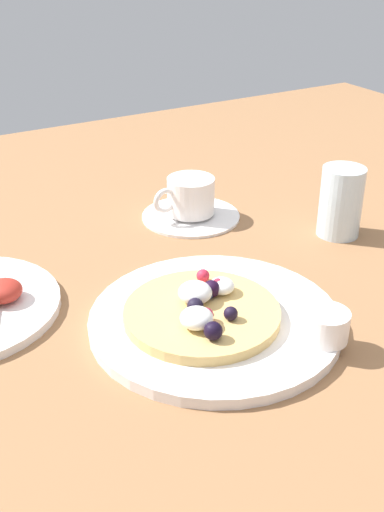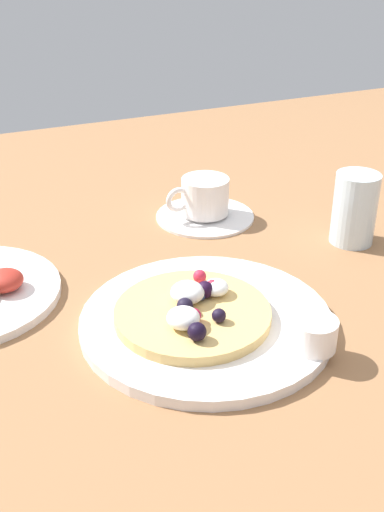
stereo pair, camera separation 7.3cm
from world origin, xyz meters
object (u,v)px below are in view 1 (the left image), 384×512
(syrup_ramekin, at_px, (326,325))
(coffee_cup, at_px, (190,195))
(coffee_saucer, at_px, (191,215))
(pancake_plate, at_px, (211,321))
(water_glass, at_px, (341,202))

(syrup_ramekin, xyz_separation_m, coffee_cup, (0.04, 0.36, 0.01))
(syrup_ramekin, distance_m, coffee_saucer, 0.36)
(pancake_plate, relative_size, water_glass, 2.80)
(water_glass, bearing_deg, coffee_cup, 135.22)
(pancake_plate, height_order, syrup_ramekin, syrup_ramekin)
(syrup_ramekin, bearing_deg, coffee_saucer, 82.96)
(coffee_cup, relative_size, water_glass, 1.00)
(pancake_plate, distance_m, coffee_cup, 0.29)
(pancake_plate, bearing_deg, coffee_saucer, 64.52)
(syrup_ramekin, relative_size, coffee_cup, 0.47)
(pancake_plate, height_order, coffee_cup, coffee_cup)
(coffee_cup, bearing_deg, coffee_saucer, 4.54)
(syrup_ramekin, xyz_separation_m, water_glass, (0.20, 0.20, 0.02))
(pancake_plate, distance_m, syrup_ramekin, 0.13)
(pancake_plate, distance_m, water_glass, 0.30)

